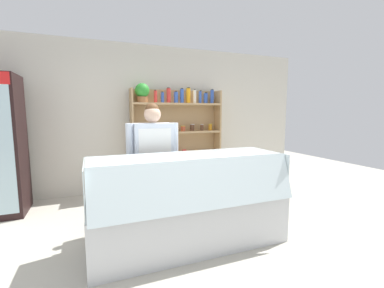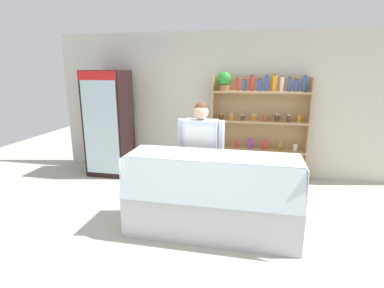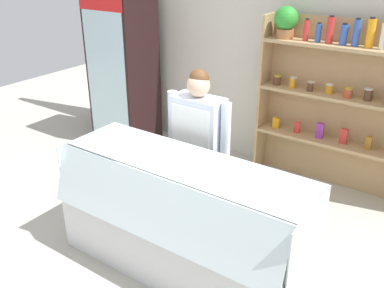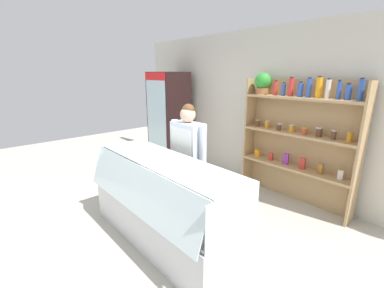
% 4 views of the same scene
% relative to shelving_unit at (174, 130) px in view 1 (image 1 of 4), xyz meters
% --- Properties ---
extents(ground_plane, '(12.00, 12.00, 0.00)m').
position_rel_shelving_unit_xyz_m(ground_plane, '(-0.57, -2.11, -1.13)').
color(ground_plane, '#B7B2A3').
extents(back_wall, '(6.80, 0.10, 2.70)m').
position_rel_shelving_unit_xyz_m(back_wall, '(-0.57, 0.24, 0.22)').
color(back_wall, beige).
rests_on(back_wall, ground).
extents(shelving_unit, '(1.72, 0.29, 1.98)m').
position_rel_shelving_unit_xyz_m(shelving_unit, '(0.00, 0.00, 0.00)').
color(shelving_unit, tan).
rests_on(shelving_unit, ground).
extents(deli_display_case, '(2.13, 0.80, 1.01)m').
position_rel_shelving_unit_xyz_m(deli_display_case, '(-0.49, -2.10, -0.82)').
color(deli_display_case, silver).
rests_on(deli_display_case, ground).
extents(shop_clerk, '(0.67, 0.25, 1.58)m').
position_rel_shelving_unit_xyz_m(shop_clerk, '(-0.75, -1.50, -0.19)').
color(shop_clerk, '#2D2D38').
rests_on(shop_clerk, ground).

